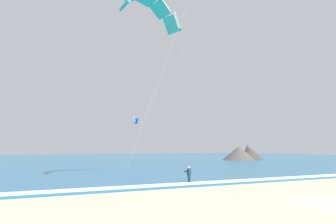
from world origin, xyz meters
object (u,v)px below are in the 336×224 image
kitesurfer (189,174)px  kite_primary (150,6)px  surfboard (189,184)px  kite_distant (136,120)px

kitesurfer → kite_primary: size_ratio=0.09×
kite_primary → surfboard: bearing=-61.6°
surfboard → kite_distant: size_ratio=0.41×
kitesurfer → kite_primary: bearing=118.4°
kite_primary → kite_distant: 36.38m
kitesurfer → kite_primary: 18.30m
surfboard → kite_primary: bearing=118.4°
kitesurfer → kite_distant: (8.43, 37.68, 8.35)m
surfboard → kitesurfer: (-0.01, 0.02, 0.91)m
surfboard → kite_distant: (8.43, 37.69, 9.26)m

